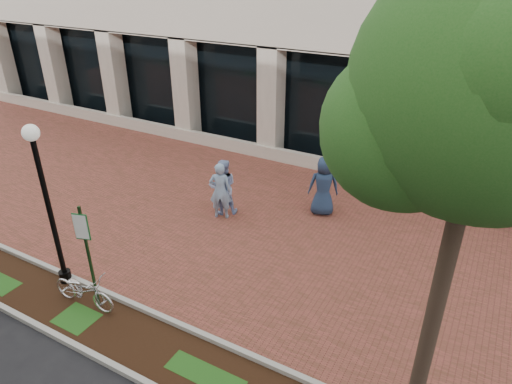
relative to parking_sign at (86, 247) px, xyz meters
The scene contains 13 objects.
ground 5.31m from the parking_sign, 74.94° to the left, with size 120.00×120.00×0.00m, color black.
brick_plaza 5.31m from the parking_sign, 74.94° to the left, with size 40.00×9.00×0.01m, color brown.
planting_strip 2.13m from the parking_sign, 15.76° to the right, with size 40.00×1.50×0.01m, color black.
curb_plaza_side 2.09m from the parking_sign, 16.11° to the left, with size 40.00×0.12×0.12m, color #A6A69D.
curb_street_side 2.34m from the parking_sign, 40.48° to the right, with size 40.00×0.12×0.12m, color #A6A69D.
parking_sign is the anchor object (origin of this frame).
lamppost 1.54m from the parking_sign, 168.53° to the left, with size 0.36×0.36×4.02m.
street_tree 8.01m from the parking_sign, ahead, with size 3.36×2.80×7.34m.
locked_bicycle 1.24m from the parking_sign, 161.73° to the right, with size 0.58×1.66×0.87m, color silver.
pedestrian_left 4.78m from the parking_sign, 86.82° to the left, with size 0.65×0.43×1.79m, color #83A2C3.
pedestrian_mid 5.05m from the parking_sign, 87.96° to the left, with size 0.86×0.67×1.76m, color #97B0E2.
pedestrian_right 7.05m from the parking_sign, 66.07° to the left, with size 0.91×0.59×1.87m, color navy.
bollard 9.59m from the parking_sign, 62.61° to the left, with size 0.12×0.12×1.00m.
Camera 1 is at (5.68, -10.11, 7.10)m, focal length 32.00 mm.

